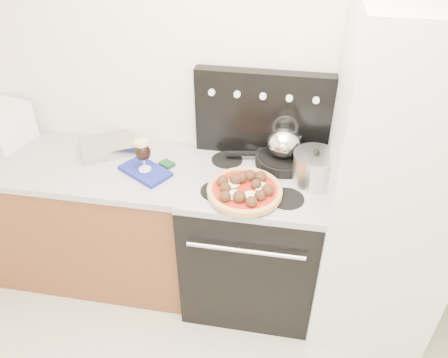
% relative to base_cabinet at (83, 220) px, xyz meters
% --- Properties ---
extents(room_shell, '(3.52, 3.01, 2.52)m').
position_rel_base_cabinet_xyz_m(room_shell, '(1.02, -0.91, 0.82)').
color(room_shell, beige).
rests_on(room_shell, ground).
extents(base_cabinet, '(1.45, 0.60, 0.86)m').
position_rel_base_cabinet_xyz_m(base_cabinet, '(0.00, 0.00, 0.00)').
color(base_cabinet, brown).
rests_on(base_cabinet, ground).
extents(countertop, '(1.48, 0.63, 0.04)m').
position_rel_base_cabinet_xyz_m(countertop, '(0.00, 0.00, 0.45)').
color(countertop, '#B5B5B6').
rests_on(countertop, base_cabinet).
extents(stove_body, '(0.76, 0.65, 0.88)m').
position_rel_base_cabinet_xyz_m(stove_body, '(1.10, -0.02, 0.01)').
color(stove_body, black).
rests_on(stove_body, ground).
extents(cooktop, '(0.76, 0.65, 0.04)m').
position_rel_base_cabinet_xyz_m(cooktop, '(1.10, -0.02, 0.47)').
color(cooktop, '#ADADB2').
rests_on(cooktop, stove_body).
extents(backguard, '(0.76, 0.08, 0.50)m').
position_rel_base_cabinet_xyz_m(backguard, '(1.10, 0.25, 0.74)').
color(backguard, black).
rests_on(backguard, cooktop).
extents(fridge, '(0.64, 0.68, 1.90)m').
position_rel_base_cabinet_xyz_m(fridge, '(1.80, -0.05, 0.52)').
color(fridge, silver).
rests_on(fridge, ground).
extents(foil_sheet, '(0.39, 0.36, 0.06)m').
position_rel_base_cabinet_xyz_m(foil_sheet, '(0.20, 0.13, 0.50)').
color(foil_sheet, silver).
rests_on(foil_sheet, countertop).
extents(oven_mitt, '(0.33, 0.29, 0.02)m').
position_rel_base_cabinet_xyz_m(oven_mitt, '(0.49, -0.05, 0.48)').
color(oven_mitt, navy).
rests_on(oven_mitt, countertop).
extents(beer_glass, '(0.10, 0.10, 0.19)m').
position_rel_base_cabinet_xyz_m(beer_glass, '(0.49, -0.05, 0.59)').
color(beer_glass, black).
rests_on(beer_glass, oven_mitt).
extents(pizza_pan, '(0.45, 0.45, 0.01)m').
position_rel_base_cabinet_xyz_m(pizza_pan, '(1.07, -0.18, 0.50)').
color(pizza_pan, black).
rests_on(pizza_pan, cooktop).
extents(pizza, '(0.39, 0.39, 0.06)m').
position_rel_base_cabinet_xyz_m(pizza, '(1.07, -0.18, 0.53)').
color(pizza, '#DABA51').
rests_on(pizza, pizza_pan).
extents(skillet, '(0.36, 0.36, 0.05)m').
position_rel_base_cabinet_xyz_m(skillet, '(1.24, 0.14, 0.52)').
color(skillet, black).
rests_on(skillet, cooktop).
extents(tea_kettle, '(0.24, 0.24, 0.21)m').
position_rel_base_cabinet_xyz_m(tea_kettle, '(1.24, 0.14, 0.65)').
color(tea_kettle, white).
rests_on(tea_kettle, skillet).
extents(stock_pot, '(0.24, 0.24, 0.16)m').
position_rel_base_cabinet_xyz_m(stock_pot, '(1.41, 0.00, 0.57)').
color(stock_pot, silver).
rests_on(stock_pot, cooktop).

